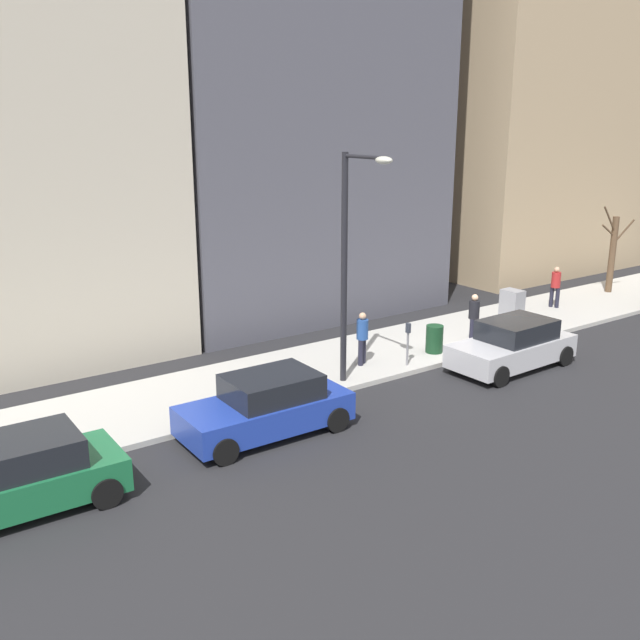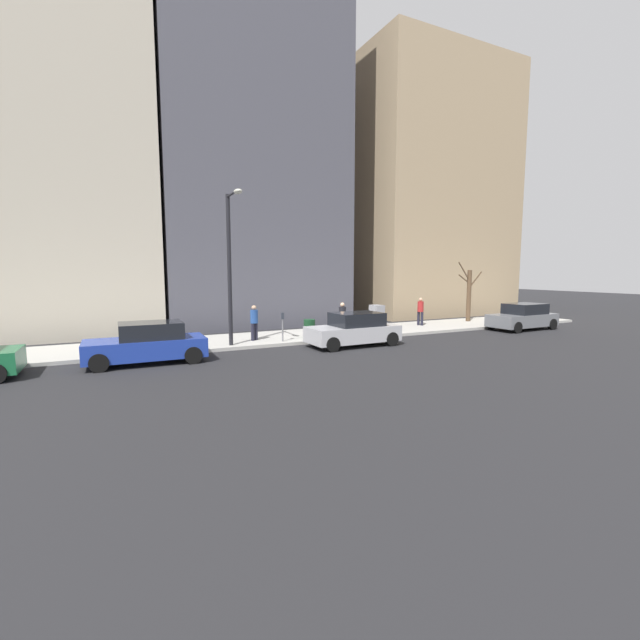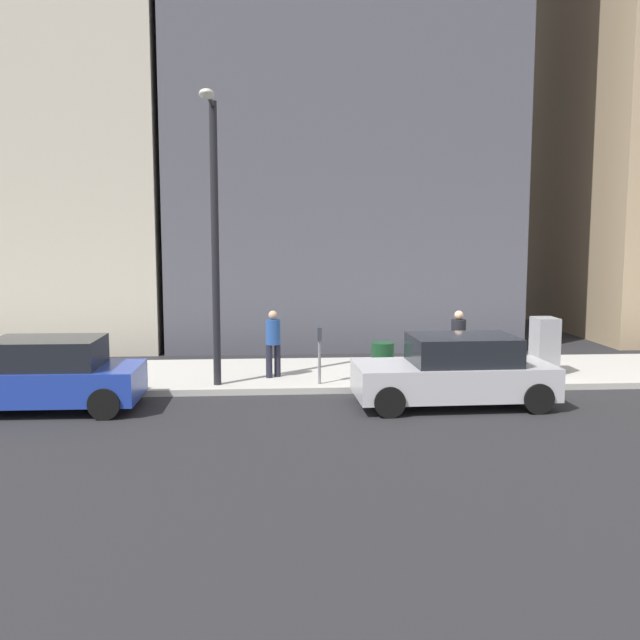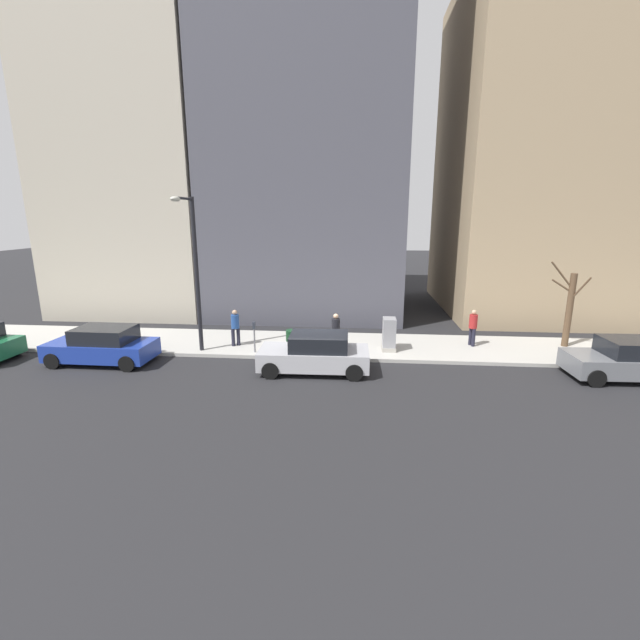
{
  "view_description": "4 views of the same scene",
  "coord_description": "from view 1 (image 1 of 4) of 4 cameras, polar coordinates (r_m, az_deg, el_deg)",
  "views": [
    {
      "loc": [
        -15.0,
        16.78,
        7.51
      ],
      "look_at": [
        1.63,
        5.03,
        1.74
      ],
      "focal_mm": 40.0,
      "sensor_mm": 36.0,
      "label": 1
    },
    {
      "loc": [
        -17.87,
        9.74,
        3.41
      ],
      "look_at": [
        1.0,
        0.35,
        0.98
      ],
      "focal_mm": 24.0,
      "sensor_mm": 36.0,
      "label": 2
    },
    {
      "loc": [
        -16.06,
        3.76,
        3.68
      ],
      "look_at": [
        0.79,
        2.52,
        1.63
      ],
      "focal_mm": 40.0,
      "sensor_mm": 36.0,
      "label": 3
    },
    {
      "loc": [
        -16.88,
        -1.82,
        5.89
      ],
      "look_at": [
        0.06,
        -0.31,
        1.74
      ],
      "focal_mm": 24.0,
      "sensor_mm": 36.0,
      "label": 4
    }
  ],
  "objects": [
    {
      "name": "pedestrian_far_corner",
      "position": [
        21.93,
        3.4,
        -1.23
      ],
      "size": [
        0.36,
        0.37,
        1.66
      ],
      "rotation": [
        0.0,
        0.0,
        5.26
      ],
      "color": "#1E1E2D",
      "rests_on": "sidewalk"
    },
    {
      "name": "bare_tree",
      "position": [
        33.52,
        22.35,
        5.04
      ],
      "size": [
        0.76,
        1.52,
        3.83
      ],
      "color": "brown",
      "rests_on": "sidewalk"
    },
    {
      "name": "office_block_center",
      "position": [
        30.65,
        -4.97,
        24.04
      ],
      "size": [
        11.17,
        11.17,
        23.83
      ],
      "primitive_type": "cube",
      "color": "#4C4C56",
      "rests_on": "ground"
    },
    {
      "name": "parking_meter",
      "position": [
        21.99,
        7.04,
        -1.57
      ],
      "size": [
        0.14,
        0.1,
        1.35
      ],
      "color": "slate",
      "rests_on": "sidewalk"
    },
    {
      "name": "parked_car_blue",
      "position": [
        17.57,
        -4.28,
        -6.89
      ],
      "size": [
        1.97,
        4.22,
        1.52
      ],
      "rotation": [
        0.0,
        0.0,
        -0.01
      ],
      "color": "#1E389E",
      "rests_on": "ground"
    },
    {
      "name": "utility_box",
      "position": [
        26.65,
        15.07,
        0.81
      ],
      "size": [
        0.83,
        0.61,
        1.43
      ],
      "color": "#A8A399",
      "rests_on": "sidewalk"
    },
    {
      "name": "pedestrian_midblock",
      "position": [
        24.69,
        12.21,
        0.39
      ],
      "size": [
        0.36,
        0.38,
        1.66
      ],
      "rotation": [
        0.0,
        0.0,
        5.12
      ],
      "color": "#1E1E2D",
      "rests_on": "sidewalk"
    },
    {
      "name": "parked_car_green",
      "position": [
        15.48,
        -23.21,
        -11.5
      ],
      "size": [
        1.98,
        4.23,
        1.52
      ],
      "rotation": [
        0.0,
        0.0,
        -0.02
      ],
      "color": "#196038",
      "rests_on": "ground"
    },
    {
      "name": "ground_plane",
      "position": [
        23.73,
        12.29,
        -2.99
      ],
      "size": [
        120.0,
        120.0,
        0.0
      ],
      "primitive_type": "plane",
      "color": "#232326"
    },
    {
      "name": "office_tower_left",
      "position": [
        40.31,
        14.15,
        18.43
      ],
      "size": [
        12.15,
        12.15,
        19.3
      ],
      "primitive_type": "cube",
      "color": "tan",
      "rests_on": "ground"
    },
    {
      "name": "streetlamp",
      "position": [
        19.63,
        2.43,
        5.57
      ],
      "size": [
        1.97,
        0.32,
        6.5
      ],
      "color": "black",
      "rests_on": "sidewalk"
    },
    {
      "name": "parked_car_silver",
      "position": [
        22.88,
        15.18,
        -1.96
      ],
      "size": [
        2.01,
        4.24,
        1.52
      ],
      "rotation": [
        0.0,
        0.0,
        0.02
      ],
      "color": "#B7B7BC",
      "rests_on": "ground"
    },
    {
      "name": "sidewalk",
      "position": [
        25.02,
        8.95,
        -1.65
      ],
      "size": [
        4.0,
        36.0,
        0.15
      ],
      "primitive_type": "cube",
      "color": "#B2AFA8",
      "rests_on": "ground"
    },
    {
      "name": "pedestrian_near_meter",
      "position": [
        30.13,
        18.33,
        2.71
      ],
      "size": [
        0.39,
        0.36,
        1.66
      ],
      "rotation": [
        0.0,
        0.0,
        3.45
      ],
      "color": "#1E1E2D",
      "rests_on": "sidewalk"
    },
    {
      "name": "trash_bin",
      "position": [
        23.46,
        9.14,
        -1.51
      ],
      "size": [
        0.56,
        0.56,
        0.9
      ],
      "primitive_type": "cylinder",
      "color": "#14381E",
      "rests_on": "sidewalk"
    }
  ]
}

